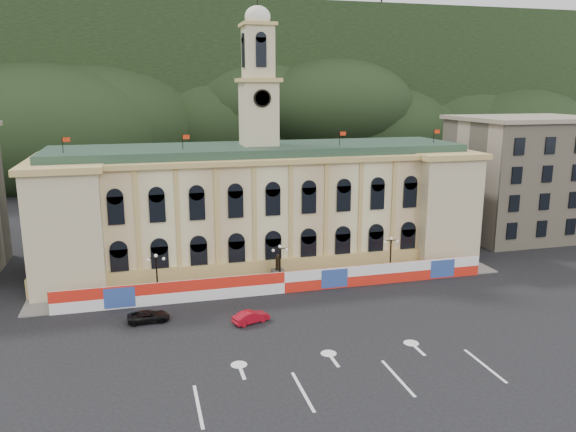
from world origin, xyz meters
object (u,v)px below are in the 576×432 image
object	(u,v)px
red_sedan	(251,317)
black_suv	(149,316)
statue	(278,275)
lamp_center	(280,262)

from	to	relation	value
red_sedan	black_suv	size ratio (longest dim) A/B	0.94
red_sedan	black_suv	world-z (taller)	red_sedan
statue	black_suv	world-z (taller)	statue
statue	lamp_center	size ratio (longest dim) A/B	0.72
lamp_center	red_sedan	size ratio (longest dim) A/B	1.29
red_sedan	black_suv	bearing A→B (deg)	54.58
lamp_center	red_sedan	bearing A→B (deg)	-119.96
red_sedan	black_suv	xyz separation A→B (m)	(-9.83, 2.87, -0.04)
black_suv	lamp_center	bearing A→B (deg)	-69.23
lamp_center	black_suv	size ratio (longest dim) A/B	1.22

